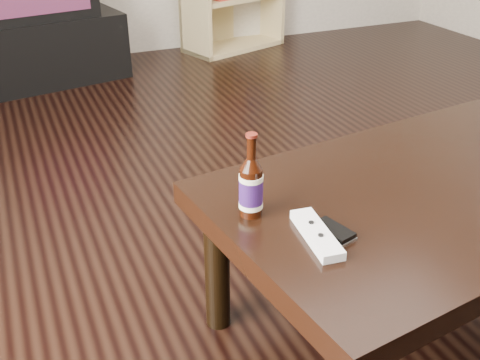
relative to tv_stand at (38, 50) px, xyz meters
name	(u,v)px	position (x,y,z in m)	size (l,w,h in m)	color
floor	(410,242)	(1.08, -2.57, -0.22)	(5.00, 6.00, 0.01)	black
tv_stand	(38,50)	(0.00, 0.00, 0.00)	(1.09, 0.55, 0.44)	black
coffee_table	(438,201)	(0.84, -2.91, 0.21)	(1.41, 0.93, 0.49)	black
beer_bottle	(251,187)	(0.27, -2.86, 0.36)	(0.07, 0.07, 0.22)	black
phone	(333,231)	(0.41, -3.02, 0.28)	(0.08, 0.12, 0.02)	silver
remote	(317,234)	(0.36, -3.02, 0.29)	(0.08, 0.21, 0.03)	white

